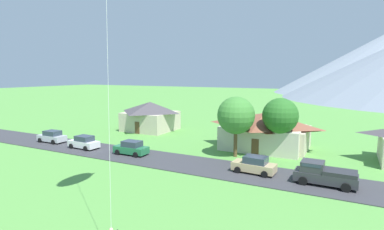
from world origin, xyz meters
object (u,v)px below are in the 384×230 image
object	(u,v)px
house_right_center	(263,130)
parked_car_green_west_end	(131,148)
house_leftmost	(150,116)
parked_car_silver_mid_west	(52,137)
parked_car_tan_mid_east	(254,165)
parked_car_white_east_end	(84,142)
pickup_truck_charcoal_east_side	(324,174)
tree_center	(280,116)
tree_near_left	(236,116)
house_rightmost	(277,131)

from	to	relation	value
house_right_center	parked_car_green_west_end	size ratio (longest dim) A/B	2.55
house_leftmost	parked_car_silver_mid_west	bearing A→B (deg)	-114.99
parked_car_silver_mid_west	parked_car_tan_mid_east	size ratio (longest dim) A/B	0.99
parked_car_white_east_end	pickup_truck_charcoal_east_side	distance (m)	29.08
tree_center	parked_car_green_west_end	distance (m)	18.19
tree_near_left	tree_center	size ratio (longest dim) A/B	1.02
tree_center	parked_car_tan_mid_east	world-z (taller)	tree_center
house_leftmost	parked_car_green_west_end	size ratio (longest dim) A/B	1.99
house_rightmost	parked_car_white_east_end	bearing A→B (deg)	-151.96
house_leftmost	parked_car_white_east_end	xyz separation A→B (m)	(0.04, -15.19, -1.71)
tree_near_left	house_right_center	bearing A→B (deg)	71.07
parked_car_green_west_end	pickup_truck_charcoal_east_side	xyz separation A→B (m)	(21.59, -0.30, 0.19)
house_right_center	parked_car_tan_mid_east	world-z (taller)	house_right_center
tree_near_left	parked_car_white_east_end	distance (m)	20.16
parked_car_green_west_end	house_leftmost	bearing A→B (deg)	117.00
house_leftmost	house_rightmost	bearing A→B (deg)	-8.24
tree_center	parked_car_silver_mid_west	world-z (taller)	tree_center
tree_near_left	parked_car_tan_mid_east	world-z (taller)	tree_near_left
house_right_center	tree_center	size ratio (longest dim) A/B	1.53
house_rightmost	parked_car_silver_mid_west	bearing A→B (deg)	-158.72
house_leftmost	tree_center	distance (m)	24.84
house_rightmost	pickup_truck_charcoal_east_side	distance (m)	13.64
parked_car_green_west_end	tree_center	bearing A→B (deg)	24.89
tree_center	parked_car_silver_mid_west	distance (m)	31.59
tree_center	house_right_center	bearing A→B (deg)	130.73
house_leftmost	parked_car_white_east_end	world-z (taller)	house_leftmost
house_right_center	parked_car_tan_mid_east	distance (m)	10.88
parked_car_white_east_end	house_leftmost	bearing A→B (deg)	90.15
house_right_center	parked_car_white_east_end	size ratio (longest dim) A/B	2.52
tree_near_left	parked_car_silver_mid_west	xyz separation A→B (m)	(-25.82, -5.00, -4.08)
parked_car_tan_mid_east	parked_car_white_east_end	bearing A→B (deg)	-178.84
house_rightmost	parked_car_green_west_end	world-z (taller)	house_rightmost
house_leftmost	parked_car_tan_mid_east	distance (m)	27.17
house_right_center	tree_near_left	bearing A→B (deg)	-108.93
parked_car_tan_mid_east	tree_center	bearing A→B (deg)	83.38
house_right_center	house_rightmost	xyz separation A→B (m)	(1.57, 0.88, -0.18)
house_right_center	parked_car_green_west_end	distance (m)	17.15
house_leftmost	parked_car_tan_mid_east	bearing A→B (deg)	-32.90
parked_car_tan_mid_east	parked_car_white_east_end	distance (m)	22.73
tree_center	pickup_truck_charcoal_east_side	distance (m)	10.26
house_rightmost	tree_near_left	distance (m)	7.75
parked_car_silver_mid_west	parked_car_tan_mid_east	xyz separation A→B (m)	(29.60, -0.07, 0.00)
parked_car_silver_mid_west	pickup_truck_charcoal_east_side	world-z (taller)	pickup_truck_charcoal_east_side
house_leftmost	tree_center	bearing A→B (deg)	-17.21
house_leftmost	pickup_truck_charcoal_east_side	bearing A→B (deg)	-27.38
house_leftmost	tree_near_left	xyz separation A→B (m)	(18.99, -9.65, 2.38)
house_rightmost	tree_center	bearing A→B (deg)	-73.85
parked_car_silver_mid_west	house_right_center	bearing A→B (deg)	20.79
house_right_center	parked_car_silver_mid_west	world-z (taller)	house_right_center
parked_car_white_east_end	pickup_truck_charcoal_east_side	bearing A→B (deg)	0.21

